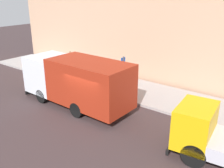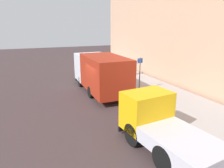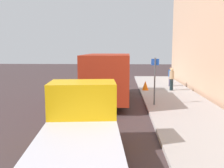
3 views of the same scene
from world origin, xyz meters
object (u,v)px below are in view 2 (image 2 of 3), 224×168
at_px(traffic_cone_orange, 113,74).
at_px(street_sign_post, 140,72).
at_px(small_flatbed_truck, 160,125).
at_px(large_utility_truck, 100,72).
at_px(pedestrian_walking, 131,67).
at_px(pedestrian_standing, 124,64).

xyz_separation_m(traffic_cone_orange, street_sign_post, (0.07, -5.11, 1.23)).
bearing_deg(street_sign_post, small_flatbed_truck, -113.61).
xyz_separation_m(large_utility_truck, traffic_cone_orange, (2.63, 3.53, -1.15)).
xyz_separation_m(pedestrian_walking, traffic_cone_orange, (-2.01, 0.03, -0.55)).
relative_size(small_flatbed_truck, pedestrian_walking, 2.85).
distance_m(small_flatbed_truck, street_sign_post, 7.63).
height_order(pedestrian_standing, street_sign_post, street_sign_post).
xyz_separation_m(pedestrian_walking, street_sign_post, (-1.94, -5.09, 0.68)).
bearing_deg(pedestrian_standing, street_sign_post, 121.17).
xyz_separation_m(large_utility_truck, pedestrian_walking, (4.63, 3.50, -0.61)).
xyz_separation_m(large_utility_truck, street_sign_post, (2.69, -1.59, 0.07)).
height_order(pedestrian_walking, traffic_cone_orange, pedestrian_walking).
height_order(large_utility_truck, street_sign_post, large_utility_truck).
bearing_deg(pedestrian_walking, street_sign_post, -32.96).
bearing_deg(pedestrian_standing, large_utility_truck, 97.66).
relative_size(small_flatbed_truck, pedestrian_standing, 3.05).
bearing_deg(small_flatbed_truck, pedestrian_standing, 63.92).
xyz_separation_m(pedestrian_walking, pedestrian_standing, (0.35, 2.28, -0.07)).
bearing_deg(traffic_cone_orange, small_flatbed_truck, -103.84).
bearing_deg(street_sign_post, pedestrian_walking, 69.13).
distance_m(pedestrian_standing, street_sign_post, 7.75).
relative_size(traffic_cone_orange, street_sign_post, 0.27).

